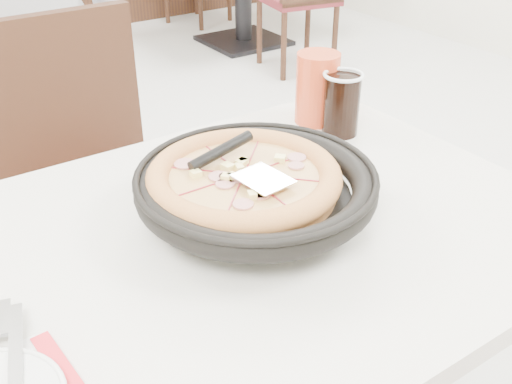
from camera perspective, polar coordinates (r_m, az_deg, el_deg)
floor at (r=1.91m, az=-2.42°, el=-12.92°), size 7.00×7.00×0.00m
chair_far at (r=1.61m, az=-14.37°, el=-1.86°), size 0.43×0.43×0.95m
trivet at (r=1.04m, az=-0.83°, el=-1.07°), size 0.13×0.13×0.04m
pizza_pan at (r=1.02m, az=-0.00°, el=-0.39°), size 0.34×0.34×0.01m
pizza at (r=1.01m, az=-1.14°, el=0.62°), size 0.33×0.33×0.02m
pizza_server at (r=0.96m, az=0.67°, el=1.28°), size 0.08×0.09×0.00m
fork at (r=0.82m, az=-21.92°, el=-13.85°), size 0.06×0.18×0.00m
cola_glass at (r=1.32m, az=8.13°, el=8.14°), size 0.08×0.08×0.13m
red_cup at (r=1.37m, az=5.85°, el=9.81°), size 0.10×0.10×0.16m
diner_person at (r=1.98m, az=-20.50°, el=14.66°), size 0.65×0.47×1.66m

